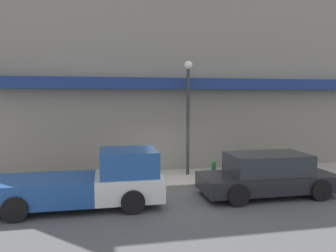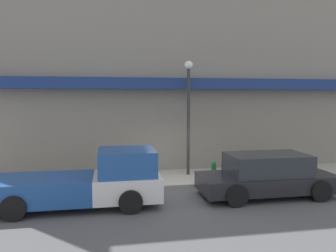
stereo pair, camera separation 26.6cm
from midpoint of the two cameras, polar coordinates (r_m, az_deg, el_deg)
ground_plane at (r=12.91m, az=2.83°, el=-10.99°), size 80.00×80.00×0.00m
sidewalk at (r=14.17m, az=1.56°, el=-9.14°), size 36.00×2.74×0.18m
building at (r=16.70m, az=-0.50°, el=13.17°), size 19.80×3.80×11.85m
pickup_truck at (r=11.11m, az=-12.94°, el=-9.46°), size 5.44×2.13×1.84m
parked_car at (r=12.48m, az=17.40°, el=-8.21°), size 4.88×2.11×1.53m
fire_hydrant at (r=13.95m, az=8.49°, el=-7.52°), size 0.20×0.20×0.73m
street_lamp at (r=14.18m, az=4.12°, el=4.02°), size 0.36×0.36×4.94m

